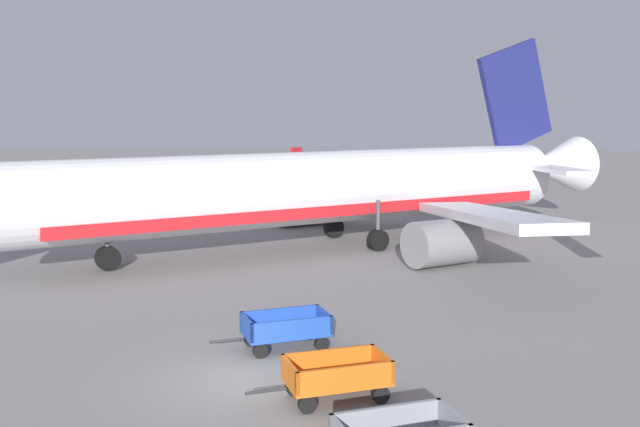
% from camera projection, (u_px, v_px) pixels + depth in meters
% --- Properties ---
extents(ground_plane, '(220.00, 220.00, 0.00)m').
position_uv_depth(ground_plane, '(243.00, 380.00, 18.89)').
color(ground_plane, gray).
extents(airplane, '(34.08, 28.41, 11.34)m').
position_uv_depth(airplane, '(331.00, 189.00, 37.03)').
color(airplane, silver).
rests_on(airplane, ground).
extents(baggage_cart_second_in_row, '(3.60, 2.14, 1.07)m').
position_uv_depth(baggage_cart_second_in_row, '(336.00, 376.00, 17.56)').
color(baggage_cart_second_in_row, orange).
rests_on(baggage_cart_second_in_row, ground).
extents(baggage_cart_third_in_row, '(3.59, 2.18, 1.07)m').
position_uv_depth(baggage_cart_third_in_row, '(285.00, 329.00, 21.33)').
color(baggage_cart_third_in_row, '#234CB2').
rests_on(baggage_cart_third_in_row, ground).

